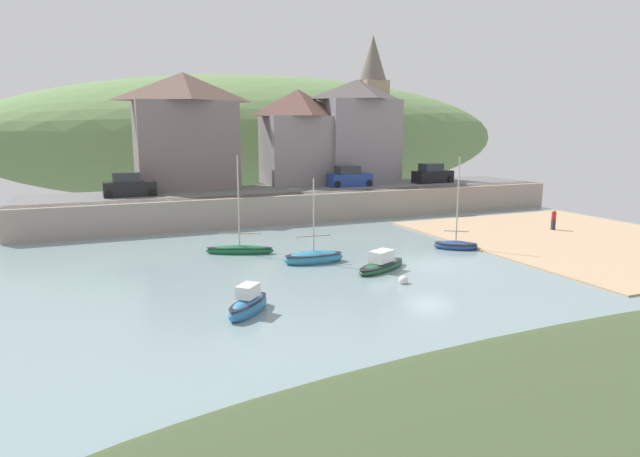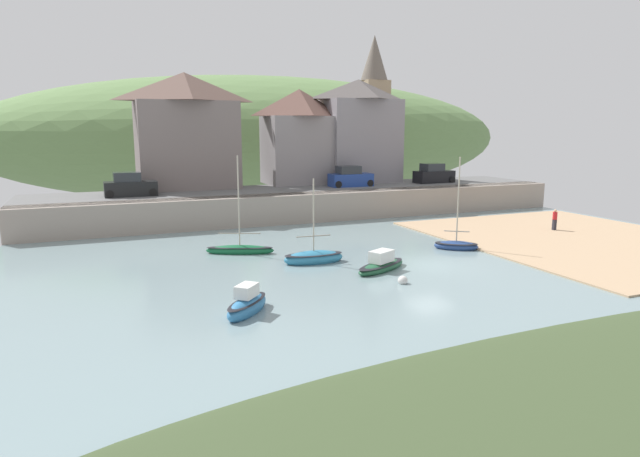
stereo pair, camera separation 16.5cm
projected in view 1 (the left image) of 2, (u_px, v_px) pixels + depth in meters
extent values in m
cube|color=gray|center=(430.00, 265.00, 32.13)|extent=(48.00, 40.00, 0.06)
cube|color=tan|center=(580.00, 239.00, 39.26)|extent=(18.00, 22.00, 0.10)
cube|color=gray|center=(319.00, 206.00, 47.33)|extent=(48.00, 2.40, 2.40)
cube|color=#606060|center=(303.00, 189.00, 50.47)|extent=(48.00, 9.00, 0.10)
ellipsoid|color=#61844C|center=(256.00, 138.00, 83.16)|extent=(80.00, 44.00, 18.10)
cube|color=slate|center=(186.00, 145.00, 50.12)|extent=(8.78, 5.79, 7.85)
pyramid|color=brown|center=(183.00, 87.00, 49.18)|extent=(9.08, 6.09, 2.54)
cube|color=gray|center=(298.00, 150.00, 54.42)|extent=(6.72, 5.14, 6.61)
pyramid|color=brown|center=(298.00, 103.00, 53.59)|extent=(7.02, 5.44, 2.59)
cube|color=gray|center=(357.00, 141.00, 56.71)|extent=(7.46, 5.99, 8.30)
pyramid|color=#554E4D|center=(357.00, 90.00, 55.78)|extent=(7.76, 6.29, 2.03)
cube|color=#9E8869|center=(372.00, 129.00, 61.61)|extent=(2.80, 2.80, 10.63)
cone|color=#665B51|center=(373.00, 58.00, 60.21)|extent=(3.00, 3.00, 4.84)
ellipsoid|color=#145D34|center=(240.00, 251.00, 34.90)|extent=(4.35, 2.51, 0.70)
ellipsoid|color=black|center=(240.00, 248.00, 34.86)|extent=(4.26, 2.46, 0.12)
cylinder|color=#B2A893|center=(238.00, 201.00, 34.32)|extent=(0.09, 0.09, 5.66)
cylinder|color=gray|center=(239.00, 234.00, 34.70)|extent=(2.50, 1.10, 0.07)
ellipsoid|color=navy|center=(456.00, 246.00, 36.29)|extent=(3.11, 2.76, 0.68)
ellipsoid|color=black|center=(456.00, 243.00, 36.25)|extent=(3.04, 2.71, 0.12)
cylinder|color=#B2A893|center=(458.00, 199.00, 35.73)|extent=(0.09, 0.09, 5.53)
cylinder|color=gray|center=(456.00, 231.00, 36.11)|extent=(1.37, 1.01, 0.07)
ellipsoid|color=teal|center=(314.00, 258.00, 32.53)|extent=(3.71, 1.60, 0.93)
ellipsoid|color=black|center=(314.00, 254.00, 32.49)|extent=(3.64, 1.57, 0.12)
cylinder|color=#B2A893|center=(314.00, 215.00, 32.06)|extent=(0.09, 0.09, 4.29)
cylinder|color=gray|center=(314.00, 236.00, 32.29)|extent=(2.10, 0.20, 0.07)
ellipsoid|color=teal|center=(248.00, 307.00, 23.63)|extent=(2.79, 2.92, 0.95)
ellipsoid|color=black|center=(248.00, 302.00, 23.59)|extent=(2.74, 2.86, 0.12)
cube|color=silver|center=(248.00, 291.00, 23.50)|extent=(1.23, 1.26, 0.55)
ellipsoid|color=#205435|center=(381.00, 267.00, 30.86)|extent=(4.14, 2.93, 0.61)
ellipsoid|color=black|center=(381.00, 264.00, 30.83)|extent=(4.05, 2.87, 0.12)
cube|color=silver|center=(382.00, 256.00, 30.75)|extent=(1.64, 1.40, 0.65)
cube|color=black|center=(130.00, 189.00, 44.60)|extent=(4.13, 1.78, 1.20)
cube|color=#282D33|center=(126.00, 177.00, 44.33)|extent=(2.13, 1.54, 0.80)
cylinder|color=black|center=(150.00, 190.00, 46.00)|extent=(0.64, 0.22, 0.64)
cylinder|color=black|center=(152.00, 192.00, 44.55)|extent=(0.64, 0.22, 0.64)
cylinder|color=black|center=(108.00, 192.00, 44.75)|extent=(0.64, 0.22, 0.64)
cylinder|color=black|center=(109.00, 194.00, 43.30)|extent=(0.64, 0.22, 0.64)
cube|color=navy|center=(350.00, 180.00, 52.16)|extent=(4.12, 1.74, 1.20)
cube|color=#282D33|center=(347.00, 170.00, 51.89)|extent=(2.11, 1.52, 0.80)
cylinder|color=black|center=(361.00, 182.00, 53.56)|extent=(0.64, 0.22, 0.64)
cylinder|color=black|center=(369.00, 183.00, 52.11)|extent=(0.64, 0.22, 0.64)
cylinder|color=black|center=(330.00, 183.00, 52.31)|extent=(0.64, 0.22, 0.64)
cylinder|color=black|center=(337.00, 184.00, 50.86)|extent=(0.64, 0.22, 0.64)
cube|color=black|center=(433.00, 177.00, 55.72)|extent=(4.19, 1.94, 1.20)
cube|color=#282D33|center=(431.00, 167.00, 55.46)|extent=(2.18, 1.62, 0.80)
cylinder|color=black|center=(442.00, 178.00, 57.13)|extent=(0.64, 0.22, 0.64)
cylinder|color=black|center=(451.00, 180.00, 55.68)|extent=(0.64, 0.22, 0.64)
cylinder|color=black|center=(414.00, 179.00, 55.87)|extent=(0.64, 0.22, 0.64)
cylinder|color=black|center=(423.00, 181.00, 54.42)|extent=(0.64, 0.22, 0.64)
cube|color=#282833|center=(553.00, 224.00, 42.51)|extent=(0.28, 0.20, 0.82)
cylinder|color=red|center=(554.00, 216.00, 42.38)|extent=(0.34, 0.34, 0.58)
sphere|color=#D1A889|center=(554.00, 210.00, 42.31)|extent=(0.22, 0.22, 0.22)
sphere|color=silver|center=(403.00, 280.00, 28.20)|extent=(0.51, 0.51, 0.51)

